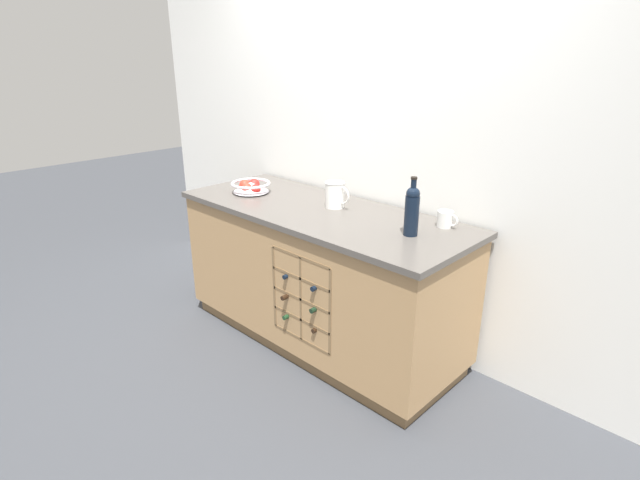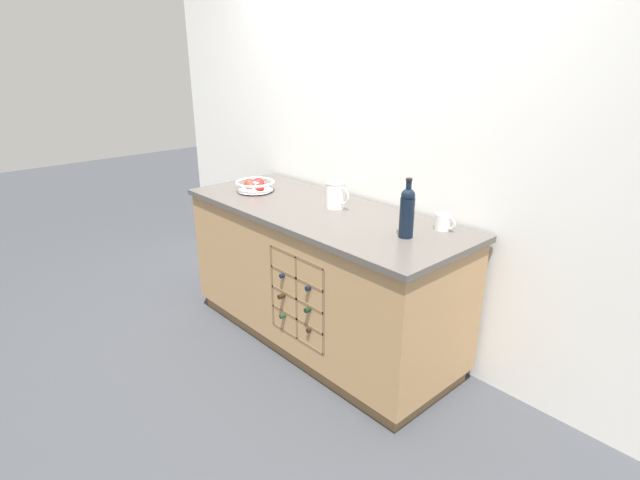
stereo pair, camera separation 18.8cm
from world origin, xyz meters
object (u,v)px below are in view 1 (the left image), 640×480
Objects in this scene: white_pitcher at (335,194)px; ceramic_mug at (446,219)px; standing_wine_bottle at (412,209)px; fruit_bowl at (251,186)px.

white_pitcher is 0.70m from ceramic_mug.
white_pitcher is 0.63m from standing_wine_bottle.
white_pitcher is (0.64, 0.15, 0.04)m from fruit_bowl.
white_pitcher is at bearing 171.79° from standing_wine_bottle.
standing_wine_bottle reaches higher than white_pitcher.
ceramic_mug is 0.39× the size of standing_wine_bottle.
white_pitcher is at bearing -167.62° from ceramic_mug.
standing_wine_bottle is (1.26, 0.06, 0.09)m from fruit_bowl.
standing_wine_bottle is (-0.06, -0.24, 0.09)m from ceramic_mug.
ceramic_mug is 0.26m from standing_wine_bottle.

